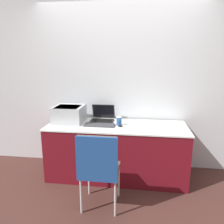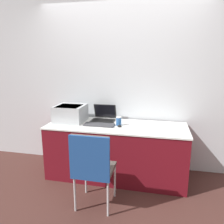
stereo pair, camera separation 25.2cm
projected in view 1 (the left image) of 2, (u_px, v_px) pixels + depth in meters
ground_plane at (114, 188)px, 2.92m from camera, size 14.00×14.00×0.00m
wall_back at (120, 85)px, 3.36m from camera, size 8.00×0.05×2.60m
table at (117, 151)px, 3.17m from camera, size 1.96×0.72×0.77m
printer at (69, 114)px, 3.20m from camera, size 0.42×0.42×0.24m
laptop_left at (102, 117)px, 3.29m from camera, size 0.34×0.32×0.23m
external_keyboard at (100, 125)px, 3.04m from camera, size 0.43×0.16×0.02m
coffee_cup at (119, 121)px, 3.06m from camera, size 0.08×0.08×0.12m
mouse at (120, 126)px, 2.99m from camera, size 0.06×0.05×0.03m
chair at (99, 164)px, 2.35m from camera, size 0.44×0.43×0.92m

